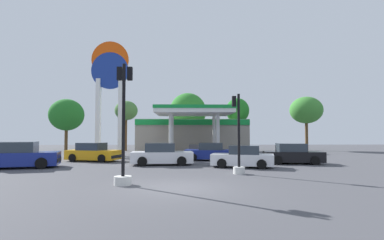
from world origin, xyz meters
The scene contains 16 objects.
ground_plane centered at (0.00, 0.00, 0.00)m, with size 90.00×90.00×0.00m, color #47474C.
gas_station centered at (1.16, 22.18, 2.10)m, with size 12.30×12.41×4.62m.
station_pole_sign centered at (-6.78, 16.29, 6.77)m, with size 3.49×0.56×10.89m.
car_0 centered at (-6.83, 11.50, 0.65)m, with size 4.29×2.66×1.43m.
car_1 centered at (8.00, 9.19, 0.65)m, with size 4.19×2.17×1.44m.
car_2 centered at (-1.28, 8.67, 0.68)m, with size 4.28×2.13×1.49m.
car_3 centered at (-10.02, 6.97, 0.74)m, with size 4.88×2.98×1.63m.
car_5 centered at (3.98, 7.03, 0.63)m, with size 4.17×2.57×1.39m.
car_6 centered at (2.31, 12.01, 0.64)m, with size 4.13×2.25×1.40m.
traffic_signal_0 centered at (3.14, 3.92, 1.33)m, with size 0.63×0.67×4.28m.
traffic_signal_1 centered at (-2.31, 0.66, 1.71)m, with size 0.73×0.73×5.10m.
tree_0 centered at (-15.07, 27.32, 4.56)m, with size 4.42×4.42×6.63m.
tree_1 centered at (-6.94, 25.28, 4.96)m, with size 2.82×2.82×6.21m.
tree_2 centered at (0.73, 25.89, 4.92)m, with size 4.63×4.63×7.28m.
tree_3 centered at (6.84, 24.59, 4.94)m, with size 2.86×2.86×6.49m.
tree_4 centered at (15.96, 25.96, 5.13)m, with size 4.13×4.13×6.88m.
Camera 1 is at (0.24, -12.03, 2.15)m, focal length 28.04 mm.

